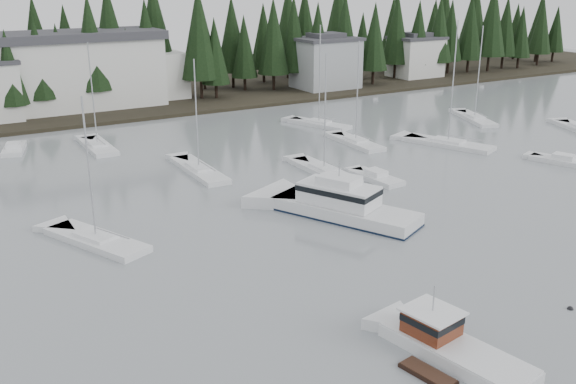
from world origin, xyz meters
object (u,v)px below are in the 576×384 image
at_px(runabout_1, 376,179).
at_px(sailboat_8, 474,120).
at_px(sailboat_2, 199,172).
at_px(runabout_3, 14,150).
at_px(sailboat_3, 448,145).
at_px(lobster_boat_brown, 449,348).
at_px(sailboat_5, 98,148).
at_px(harbor_inn, 89,70).
at_px(runabout_2, 563,162).
at_px(house_east_a, 326,62).
at_px(sailboat_0, 97,242).
at_px(sailboat_9, 356,144).
at_px(sailboat_10, 319,125).
at_px(house_east_b, 416,56).
at_px(sailboat_7, 324,173).
at_px(cabin_cruiser_center, 343,208).

bearing_deg(runabout_1, sailboat_8, -66.55).
bearing_deg(sailboat_2, runabout_3, 40.43).
bearing_deg(sailboat_3, lobster_boat_brown, 114.76).
bearing_deg(runabout_3, sailboat_5, -96.85).
distance_m(harbor_inn, runabout_2, 65.77).
bearing_deg(sailboat_5, sailboat_8, -102.59).
height_order(house_east_a, sailboat_2, sailboat_2).
bearing_deg(sailboat_2, sailboat_8, -84.37).
height_order(lobster_boat_brown, sailboat_0, sailboat_0).
xyz_separation_m(sailboat_3, runabout_1, (-15.59, -6.25, 0.06)).
distance_m(sailboat_0, runabout_1, 27.68).
xyz_separation_m(lobster_boat_brown, sailboat_9, (22.39, 38.49, -0.40)).
distance_m(sailboat_10, runabout_2, 30.91).
bearing_deg(house_east_b, runabout_1, -134.48).
xyz_separation_m(sailboat_7, sailboat_10, (11.39, 18.26, 0.02)).
relative_size(sailboat_0, runabout_1, 1.86).
height_order(sailboat_3, runabout_2, sailboat_3).
relative_size(sailboat_7, runabout_3, 2.19).
xyz_separation_m(sailboat_3, runabout_2, (5.14, -11.85, 0.06)).
distance_m(sailboat_0, runabout_3, 31.07).
bearing_deg(harbor_inn, runabout_2, -57.45).
bearing_deg(runabout_2, sailboat_0, 65.78).
distance_m(sailboat_5, sailboat_8, 50.03).
bearing_deg(sailboat_2, sailboat_3, -98.50).
height_order(cabin_cruiser_center, sailboat_7, sailboat_7).
relative_size(sailboat_3, sailboat_5, 1.18).
xyz_separation_m(sailboat_0, runabout_3, (-1.06, 31.05, 0.07)).
distance_m(lobster_boat_brown, sailboat_9, 44.53).
distance_m(cabin_cruiser_center, sailboat_9, 24.31).
bearing_deg(runabout_3, lobster_boat_brown, -151.91).
height_order(sailboat_8, runabout_2, sailboat_8).
distance_m(house_east_a, sailboat_2, 51.45).
distance_m(sailboat_2, sailboat_5, 16.00).
relative_size(sailboat_5, sailboat_9, 1.00).
xyz_separation_m(harbor_inn, sailboat_7, (11.42, -45.20, -5.71)).
bearing_deg(runabout_1, sailboat_9, -31.98).
bearing_deg(sailboat_3, sailboat_8, -78.57).
bearing_deg(sailboat_3, runabout_1, 90.59).
height_order(sailboat_2, runabout_3, sailboat_2).
bearing_deg(runabout_2, sailboat_8, -40.87).
bearing_deg(house_east_b, cabin_cruiser_center, -135.62).
bearing_deg(house_east_b, sailboat_7, -139.14).
height_order(house_east_b, cabin_cruiser_center, house_east_b).
relative_size(sailboat_2, sailboat_9, 0.95).
bearing_deg(sailboat_2, sailboat_5, 24.34).
bearing_deg(sailboat_2, lobster_boat_brown, 178.15).
relative_size(lobster_boat_brown, cabin_cruiser_center, 0.67).
bearing_deg(sailboat_8, sailboat_2, 116.65).
relative_size(sailboat_9, sailboat_10, 0.92).
relative_size(house_east_a, sailboat_0, 0.91).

